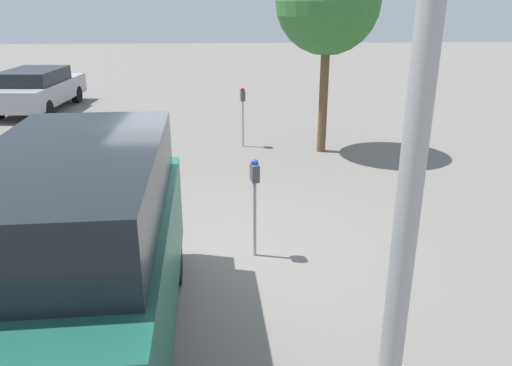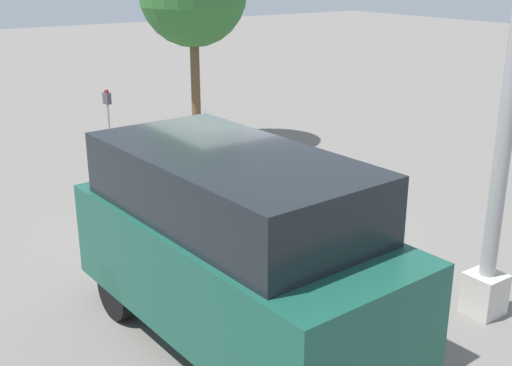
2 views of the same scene
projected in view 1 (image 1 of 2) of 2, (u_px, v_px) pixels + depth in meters
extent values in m
plane|color=slate|center=(217.00, 256.00, 7.70)|extent=(80.00, 80.00, 0.00)
cylinder|color=#9E9EA3|center=(255.00, 219.00, 7.53)|extent=(0.05, 0.05, 1.22)
cube|color=#47474C|center=(255.00, 173.00, 7.28)|extent=(0.22, 0.14, 0.26)
sphere|color=navy|center=(255.00, 163.00, 7.22)|extent=(0.11, 0.11, 0.11)
cylinder|color=#9E9EA3|center=(243.00, 124.00, 13.26)|extent=(0.05, 0.05, 1.24)
cube|color=#47474C|center=(243.00, 96.00, 13.00)|extent=(0.22, 0.14, 0.26)
sphere|color=maroon|center=(243.00, 90.00, 12.95)|extent=(0.11, 0.11, 0.11)
cylinder|color=#9E9E9E|center=(425.00, 59.00, 3.43)|extent=(0.20, 0.20, 5.58)
cube|color=#195142|center=(82.00, 275.00, 5.32)|extent=(4.53, 2.16, 1.21)
cube|color=black|center=(73.00, 185.00, 5.08)|extent=(3.63, 1.96, 0.75)
cylinder|color=black|center=(173.00, 259.00, 6.89)|extent=(0.74, 0.27, 0.73)
cylinder|color=black|center=(46.00, 265.00, 6.73)|extent=(0.74, 0.27, 0.73)
cube|color=#9E9EA3|center=(39.00, 92.00, 17.63)|extent=(4.66, 2.09, 0.69)
cube|color=black|center=(34.00, 76.00, 17.21)|extent=(2.60, 1.83, 0.46)
cube|color=orange|center=(48.00, 87.00, 19.80)|extent=(0.09, 0.12, 0.20)
cylinder|color=black|center=(35.00, 94.00, 19.08)|extent=(0.65, 0.26, 0.63)
cylinder|color=black|center=(77.00, 94.00, 19.07)|extent=(0.65, 0.26, 0.63)
cylinder|color=black|center=(47.00, 110.00, 16.41)|extent=(0.65, 0.26, 0.63)
cylinder|color=brown|center=(323.00, 97.00, 12.56)|extent=(0.22, 0.22, 2.81)
sphere|color=#337033|center=(328.00, 1.00, 11.78)|extent=(2.50, 2.50, 2.50)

